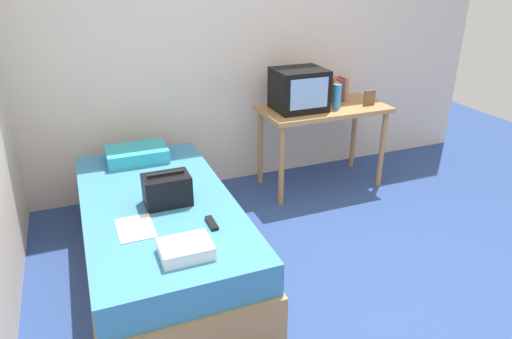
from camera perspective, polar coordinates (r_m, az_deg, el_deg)
ground_plane at (r=3.17m, az=10.78°, el=-14.95°), size 8.00×8.00×0.00m
wall_back at (r=4.32m, az=-2.34°, el=15.16°), size 5.20×0.10×2.60m
bed at (r=3.30m, az=-11.66°, el=-7.81°), size 1.00×2.00×0.53m
desk at (r=4.32m, az=8.22°, el=6.41°), size 1.16×0.60×0.78m
tv at (r=4.13m, az=5.33°, el=9.80°), size 0.44×0.39×0.36m
water_bottle at (r=4.21m, az=9.94°, el=8.85°), size 0.07×0.07×0.22m
book_row at (r=4.48m, az=9.88°, el=9.72°), size 0.17×0.17×0.23m
picture_frame at (r=4.40m, az=13.82°, el=8.61°), size 0.11×0.02×0.14m
pillow at (r=3.81m, az=-14.49°, el=1.83°), size 0.47×0.32×0.11m
handbag at (r=3.07m, az=-10.92°, el=-2.44°), size 0.30×0.20×0.22m
magazine at (r=2.87m, az=-14.64°, el=-7.02°), size 0.21×0.29×0.01m
remote_dark at (r=2.83m, az=-5.49°, el=-6.59°), size 0.04×0.16×0.02m
folded_towel at (r=2.56m, az=-8.66°, el=-9.67°), size 0.28×0.22×0.07m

